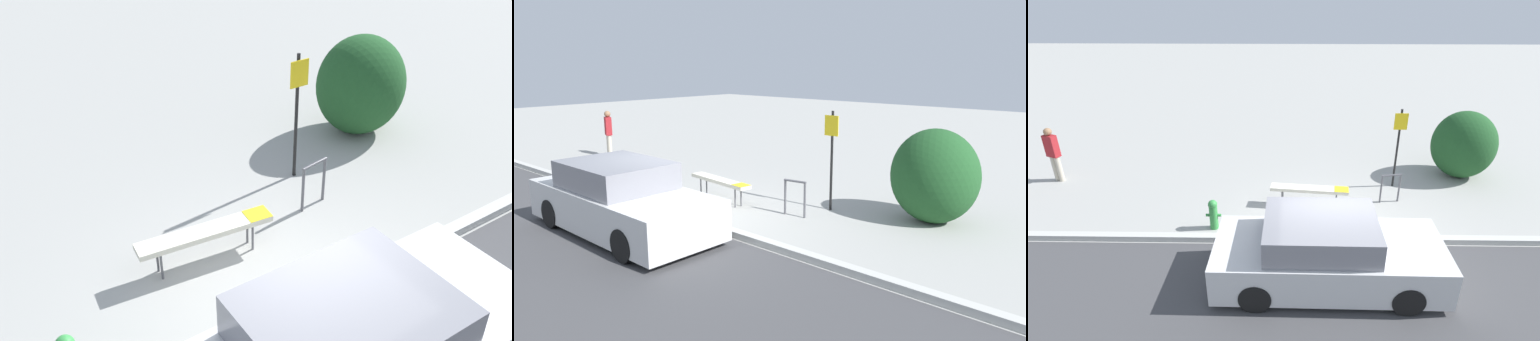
% 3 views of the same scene
% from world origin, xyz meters
% --- Properties ---
extents(ground_plane, '(60.00, 60.00, 0.00)m').
position_xyz_m(ground_plane, '(0.00, 0.00, 0.00)').
color(ground_plane, '#9E9E99').
extents(curb, '(60.00, 0.20, 0.13)m').
position_xyz_m(curb, '(0.00, 0.00, 0.07)').
color(curb, '#B7B7B2').
rests_on(curb, ground_plane).
extents(bench, '(2.05, 0.54, 0.56)m').
position_xyz_m(bench, '(-0.52, 1.56, 0.50)').
color(bench, '#515156').
rests_on(bench, ground_plane).
extents(bike_rack, '(0.55, 0.13, 0.83)m').
position_xyz_m(bike_rack, '(1.63, 1.81, 0.50)').
color(bike_rack, '#515156').
rests_on(bike_rack, ground_plane).
extents(sign_post, '(0.36, 0.08, 2.30)m').
position_xyz_m(sign_post, '(1.94, 2.74, 1.38)').
color(sign_post, black).
rests_on(sign_post, ground_plane).
extents(fire_hydrant, '(0.36, 0.22, 0.77)m').
position_xyz_m(fire_hydrant, '(-2.86, 0.49, 0.41)').
color(fire_hydrant, '#338C3F').
rests_on(fire_hydrant, ground_plane).
extents(shrub_hedge, '(1.87, 1.66, 2.02)m').
position_xyz_m(shrub_hedge, '(4.09, 3.45, 1.01)').
color(shrub_hedge, '#1E4C23').
rests_on(shrub_hedge, ground_plane).
extents(pedestrian, '(0.42, 0.33, 1.64)m').
position_xyz_m(pedestrian, '(-7.90, 2.93, 0.88)').
color(pedestrian, '#B7AD99').
rests_on(pedestrian, ground_plane).
extents(parked_car_near, '(4.42, 1.90, 1.43)m').
position_xyz_m(parked_car_near, '(-0.32, -1.31, 0.65)').
color(parked_car_near, black).
rests_on(parked_car_near, ground_plane).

